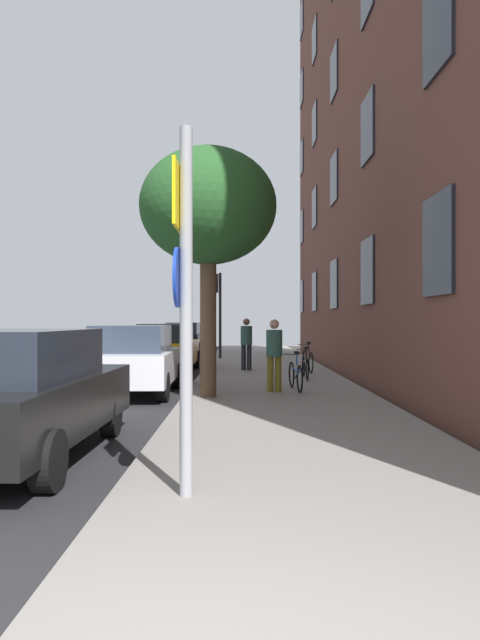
{
  "coord_description": "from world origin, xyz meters",
  "views": [
    {
      "loc": [
        0.23,
        -2.07,
        1.75
      ],
      "look_at": [
        0.18,
        13.74,
        1.76
      ],
      "focal_mm": 31.66,
      "sensor_mm": 36.0,
      "label": 1
    }
  ],
  "objects_px": {
    "sign_post": "(186,289)",
    "car_1": "(136,359)",
    "bicycle_2": "(310,360)",
    "car_3": "(186,338)",
    "pedestrian_0": "(276,350)",
    "car_2": "(169,347)",
    "traffic_light": "(220,300)",
    "bicycle_0": "(297,375)",
    "tree_near": "(210,208)",
    "car_0": "(24,393)",
    "pedestrian_1": "(248,341)",
    "bicycle_1": "(307,366)"
  },
  "relations": [
    {
      "from": "sign_post",
      "to": "car_1",
      "type": "height_order",
      "value": "sign_post"
    },
    {
      "from": "pedestrian_0",
      "to": "car_2",
      "type": "xyz_separation_m",
      "value": [
        -3.24,
        5.99,
        -0.22
      ]
    },
    {
      "from": "bicycle_2",
      "to": "pedestrian_1",
      "type": "bearing_deg",
      "value": 160.75
    },
    {
      "from": "traffic_light",
      "to": "pedestrian_1",
      "type": "bearing_deg",
      "value": -78.48
    },
    {
      "from": "bicycle_0",
      "to": "pedestrian_0",
      "type": "xyz_separation_m",
      "value": [
        -0.51,
        -0.23,
        0.59
      ]
    },
    {
      "from": "car_1",
      "to": "bicycle_1",
      "type": "bearing_deg",
      "value": 30.34
    },
    {
      "from": "traffic_light",
      "to": "bicycle_2",
      "type": "height_order",
      "value": "traffic_light"
    },
    {
      "from": "bicycle_1",
      "to": "pedestrian_1",
      "type": "height_order",
      "value": "pedestrian_1"
    },
    {
      "from": "bicycle_0",
      "to": "pedestrian_1",
      "type": "bearing_deg",
      "value": 101.7
    },
    {
      "from": "tree_near",
      "to": "bicycle_1",
      "type": "xyz_separation_m",
      "value": [
        2.5,
        3.66,
        -3.67
      ]
    },
    {
      "from": "bicycle_0",
      "to": "car_2",
      "type": "relative_size",
      "value": 0.38
    },
    {
      "from": "pedestrian_0",
      "to": "car_0",
      "type": "xyz_separation_m",
      "value": [
        -3.5,
        -5.9,
        -0.22
      ]
    },
    {
      "from": "bicycle_1",
      "to": "car_2",
      "type": "height_order",
      "value": "car_2"
    },
    {
      "from": "bicycle_1",
      "to": "bicycle_2",
      "type": "height_order",
      "value": "bicycle_2"
    },
    {
      "from": "bicycle_0",
      "to": "bicycle_1",
      "type": "bearing_deg",
      "value": 78.39
    },
    {
      "from": "traffic_light",
      "to": "bicycle_0",
      "type": "relative_size",
      "value": 2.23
    },
    {
      "from": "sign_post",
      "to": "car_1",
      "type": "distance_m",
      "value": 8.26
    },
    {
      "from": "tree_near",
      "to": "car_0",
      "type": "bearing_deg",
      "value": -112.07
    },
    {
      "from": "bicycle_1",
      "to": "car_1",
      "type": "distance_m",
      "value": 5.0
    },
    {
      "from": "traffic_light",
      "to": "car_0",
      "type": "height_order",
      "value": "traffic_light"
    },
    {
      "from": "pedestrian_0",
      "to": "car_2",
      "type": "height_order",
      "value": "pedestrian_0"
    },
    {
      "from": "sign_post",
      "to": "pedestrian_1",
      "type": "bearing_deg",
      "value": 86.81
    },
    {
      "from": "tree_near",
      "to": "bicycle_1",
      "type": "relative_size",
      "value": 3.2
    },
    {
      "from": "sign_post",
      "to": "bicycle_1",
      "type": "height_order",
      "value": "sign_post"
    },
    {
      "from": "bicycle_0",
      "to": "car_1",
      "type": "bearing_deg",
      "value": 179.65
    },
    {
      "from": "traffic_light",
      "to": "car_2",
      "type": "distance_m",
      "value": 5.69
    },
    {
      "from": "car_1",
      "to": "car_0",
      "type": "bearing_deg",
      "value": -92.09
    },
    {
      "from": "sign_post",
      "to": "traffic_light",
      "type": "xyz_separation_m",
      "value": [
        -0.43,
        18.85,
        0.59
      ]
    },
    {
      "from": "bicycle_2",
      "to": "car_3",
      "type": "distance_m",
      "value": 12.64
    },
    {
      "from": "car_2",
      "to": "sign_post",
      "type": "bearing_deg",
      "value": -81.96
    },
    {
      "from": "pedestrian_0",
      "to": "car_0",
      "type": "bearing_deg",
      "value": -120.66
    },
    {
      "from": "traffic_light",
      "to": "bicycle_1",
      "type": "xyz_separation_m",
      "value": [
        2.77,
        -8.4,
        -2.16
      ]
    },
    {
      "from": "tree_near",
      "to": "car_0",
      "type": "relative_size",
      "value": 1.22
    },
    {
      "from": "sign_post",
      "to": "car_0",
      "type": "relative_size",
      "value": 0.79
    },
    {
      "from": "bicycle_0",
      "to": "tree_near",
      "type": "bearing_deg",
      "value": -150.48
    },
    {
      "from": "car_3",
      "to": "sign_post",
      "type": "bearing_deg",
      "value": -84.39
    },
    {
      "from": "car_0",
      "to": "car_3",
      "type": "relative_size",
      "value": 1.05
    },
    {
      "from": "tree_near",
      "to": "bicycle_0",
      "type": "relative_size",
      "value": 3.24
    },
    {
      "from": "car_1",
      "to": "car_2",
      "type": "bearing_deg",
      "value": 89.65
    },
    {
      "from": "bicycle_2",
      "to": "car_3",
      "type": "xyz_separation_m",
      "value": [
        -5.02,
        11.59,
        0.35
      ]
    },
    {
      "from": "bicycle_0",
      "to": "bicycle_2",
      "type": "height_order",
      "value": "bicycle_2"
    },
    {
      "from": "traffic_light",
      "to": "bicycle_0",
      "type": "bearing_deg",
      "value": -78.39
    },
    {
      "from": "bicycle_0",
      "to": "car_1",
      "type": "height_order",
      "value": "car_1"
    },
    {
      "from": "car_0",
      "to": "bicycle_1",
      "type": "bearing_deg",
      "value": 62.43
    },
    {
      "from": "sign_post",
      "to": "car_1",
      "type": "relative_size",
      "value": 0.87
    },
    {
      "from": "pedestrian_1",
      "to": "car_1",
      "type": "distance_m",
      "value": 5.89
    },
    {
      "from": "pedestrian_1",
      "to": "car_3",
      "type": "xyz_separation_m",
      "value": [
        -3.1,
        10.92,
        -0.24
      ]
    },
    {
      "from": "tree_near",
      "to": "car_3",
      "type": "bearing_deg",
      "value": 97.29
    },
    {
      "from": "bicycle_1",
      "to": "car_1",
      "type": "bearing_deg",
      "value": -149.66
    },
    {
      "from": "tree_near",
      "to": "car_0",
      "type": "height_order",
      "value": "tree_near"
    }
  ]
}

